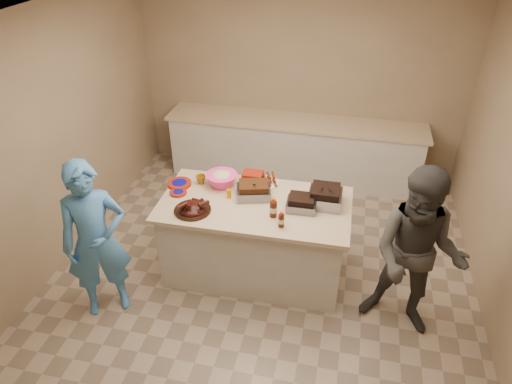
% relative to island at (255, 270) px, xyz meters
% --- Properties ---
extents(room, '(4.50, 5.00, 2.70)m').
position_rel_island_xyz_m(room, '(0.09, -0.09, 0.00)').
color(room, tan).
rests_on(room, ground).
extents(back_counter, '(3.60, 0.64, 0.90)m').
position_rel_island_xyz_m(back_counter, '(0.09, 2.11, 0.45)').
color(back_counter, beige).
rests_on(back_counter, ground).
extents(island, '(1.93, 1.04, 0.91)m').
position_rel_island_xyz_m(island, '(0.00, 0.00, 0.00)').
color(island, beige).
rests_on(island, ground).
extents(rib_platter, '(0.41, 0.41, 0.15)m').
position_rel_island_xyz_m(rib_platter, '(-0.57, -0.27, 0.91)').
color(rib_platter, '#38100A').
rests_on(rib_platter, island).
extents(pulled_pork_tray, '(0.40, 0.34, 0.10)m').
position_rel_island_xyz_m(pulled_pork_tray, '(-0.04, 0.11, 0.91)').
color(pulled_pork_tray, '#47230F').
rests_on(pulled_pork_tray, island).
extents(brisket_tray, '(0.30, 0.25, 0.09)m').
position_rel_island_xyz_m(brisket_tray, '(0.47, 0.01, 0.91)').
color(brisket_tray, black).
rests_on(brisket_tray, island).
extents(roasting_pan, '(0.32, 0.32, 0.13)m').
position_rel_island_xyz_m(roasting_pan, '(0.69, 0.14, 0.91)').
color(roasting_pan, gray).
rests_on(roasting_pan, island).
extents(coleslaw_bowl, '(0.34, 0.34, 0.23)m').
position_rel_island_xyz_m(coleslaw_bowl, '(-0.42, 0.25, 0.91)').
color(coleslaw_bowl, '#FF3896').
rests_on(coleslaw_bowl, island).
extents(sausage_plate, '(0.38, 0.38, 0.05)m').
position_rel_island_xyz_m(sausage_plate, '(0.02, 0.39, 0.91)').
color(sausage_plate, silver).
rests_on(sausage_plate, island).
extents(mac_cheese_dish, '(0.31, 0.24, 0.08)m').
position_rel_island_xyz_m(mac_cheese_dish, '(0.67, 0.36, 0.91)').
color(mac_cheese_dish, '#FFA32B').
rests_on(mac_cheese_dish, island).
extents(bbq_bottle_a, '(0.07, 0.07, 0.21)m').
position_rel_island_xyz_m(bbq_bottle_a, '(0.22, -0.18, 0.91)').
color(bbq_bottle_a, '#3D140A').
rests_on(bbq_bottle_a, island).
extents(bbq_bottle_b, '(0.06, 0.06, 0.17)m').
position_rel_island_xyz_m(bbq_bottle_b, '(0.32, -0.33, 0.91)').
color(bbq_bottle_b, '#3D140A').
rests_on(bbq_bottle_b, island).
extents(mustard_bottle, '(0.05, 0.05, 0.13)m').
position_rel_island_xyz_m(mustard_bottle, '(-0.28, 0.04, 0.91)').
color(mustard_bottle, '#D39000').
rests_on(mustard_bottle, island).
extents(sauce_bowl, '(0.12, 0.04, 0.12)m').
position_rel_island_xyz_m(sauce_bowl, '(-0.06, 0.20, 0.91)').
color(sauce_bowl, silver).
rests_on(sauce_bowl, island).
extents(plate_stack_large, '(0.26, 0.26, 0.03)m').
position_rel_island_xyz_m(plate_stack_large, '(-0.86, 0.16, 0.91)').
color(plate_stack_large, maroon).
rests_on(plate_stack_large, island).
extents(plate_stack_small, '(0.18, 0.18, 0.02)m').
position_rel_island_xyz_m(plate_stack_small, '(-0.82, -0.00, 0.91)').
color(plate_stack_small, maroon).
rests_on(plate_stack_small, island).
extents(plastic_cup, '(0.11, 0.10, 0.10)m').
position_rel_island_xyz_m(plastic_cup, '(-0.65, 0.24, 0.91)').
color(plastic_cup, '#88590B').
rests_on(plastic_cup, island).
extents(basket_stack, '(0.21, 0.16, 0.11)m').
position_rel_island_xyz_m(basket_stack, '(-0.11, 0.40, 0.91)').
color(basket_stack, maroon).
rests_on(basket_stack, island).
extents(guest_blue, '(1.39, 1.72, 0.40)m').
position_rel_island_xyz_m(guest_blue, '(-1.32, -0.82, 0.00)').
color(guest_blue, '#488DD4').
rests_on(guest_blue, ground).
extents(guest_gray, '(1.21, 1.86, 0.65)m').
position_rel_island_xyz_m(guest_gray, '(1.55, -0.41, 0.00)').
color(guest_gray, '#44423D').
rests_on(guest_gray, ground).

